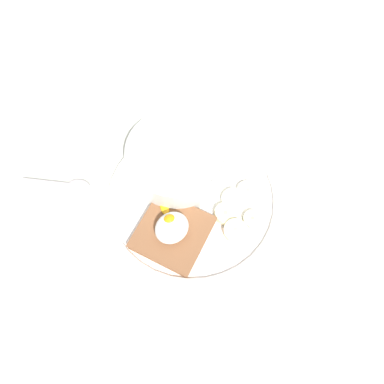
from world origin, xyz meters
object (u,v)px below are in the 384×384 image
spoon (65,185)px  poached_egg (171,227)px  banana_slice_inner (235,231)px  banana_slice_right (233,199)px  banana_slice_left (252,219)px  banana_slice_front (225,214)px  oatmeal_bowl (177,160)px  toast_slice (173,233)px  banana_slice_back (248,191)px

spoon → poached_egg: bearing=-68.5°
poached_egg → banana_slice_inner: poached_egg is taller
banana_slice_inner → spoon: 27.09cm
poached_egg → banana_slice_right: poached_egg is taller
banana_slice_inner → spoon: bearing=120.4°
poached_egg → banana_slice_left: bearing=-32.0°
banana_slice_front → banana_slice_left: banana_slice_front is taller
spoon → banana_slice_left: bearing=-54.6°
spoon → oatmeal_bowl: bearing=-34.7°
toast_slice → banana_slice_back: size_ratio=2.85×
poached_egg → banana_slice_right: size_ratio=1.78×
banana_slice_left → banana_slice_inner: bearing=173.5°
banana_slice_left → banana_slice_inner: banana_slice_inner is taller
banana_slice_front → banana_slice_right: bearing=18.6°
toast_slice → banana_slice_left: size_ratio=3.90×
banana_slice_front → banana_slice_back: 5.08cm
toast_slice → poached_egg: 2.29cm
toast_slice → spoon: toast_slice is taller
banana_slice_back → banana_slice_right: bearing=169.7°
banana_slice_left → banana_slice_back: (2.75, 3.56, 0.01)cm
toast_slice → spoon: 18.94cm
oatmeal_bowl → banana_slice_front: (0.02, -10.43, -2.41)cm
banana_slice_back → banana_slice_inner: bearing=-151.6°
oatmeal_bowl → spoon: (-14.51, 10.05, -3.59)cm
banana_slice_front → banana_slice_left: 3.97cm
banana_slice_front → banana_slice_left: size_ratio=1.52×
poached_egg → banana_slice_inner: bearing=-40.8°
spoon → banana_slice_inner: bearing=-59.6°
banana_slice_front → banana_slice_right: same height
oatmeal_bowl → spoon: bearing=145.3°
banana_slice_back → spoon: banana_slice_back is taller
banana_slice_front → banana_slice_back: bearing=3.8°
oatmeal_bowl → banana_slice_right: bearing=-75.7°
oatmeal_bowl → banana_slice_back: 11.59cm
banana_slice_front → banana_slice_left: (2.32, -3.22, -0.11)cm
toast_slice → banana_slice_left: toast_slice is taller
toast_slice → spoon: (-6.84, 17.60, -1.48)cm
banana_slice_front → banana_slice_inner: 2.99cm
banana_slice_inner → spoon: (-13.68, 23.35, -1.31)cm
banana_slice_right → spoon: (-16.95, 19.67, -1.22)cm
banana_slice_front → banana_slice_inner: (-0.85, -2.86, 0.13)cm
banana_slice_back → banana_slice_right: banana_slice_right is taller
oatmeal_bowl → poached_egg: (-7.61, -7.43, 0.17)cm
banana_slice_left → poached_egg: bearing=148.0°
poached_egg → banana_slice_right: bearing=-12.3°
banana_slice_left → banana_slice_inner: size_ratio=0.65×
banana_slice_front → spoon: 25.14cm
oatmeal_bowl → poached_egg: 10.64cm
banana_slice_front → banana_slice_inner: bearing=-106.5°
oatmeal_bowl → banana_slice_left: size_ratio=4.74×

